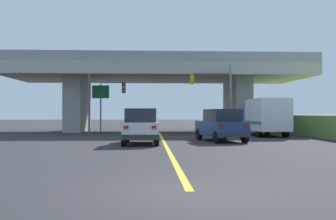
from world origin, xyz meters
The scene contains 9 objects.
ground centered at (0.00, 29.97, 0.00)m, with size 160.00×160.00×0.00m, color #2B2B2D.
overpass_bridge centered at (0.00, 29.97, 5.02)m, with size 28.78×10.41×7.20m.
lane_divider_stripe centered at (0.00, 13.49, 0.00)m, with size 0.20×26.97×0.01m, color yellow.
suv_lead centered at (-1.38, 13.59, 1.01)m, with size 2.00×4.31×2.02m.
suv_crossing centered at (3.62, 15.52, 1.01)m, with size 2.77×4.79×2.02m.
box_truck centered at (8.16, 21.38, 1.53)m, with size 2.33×6.59×2.87m.
traffic_signal_nearside centered at (4.90, 24.04, 3.80)m, with size 3.56×0.36×6.03m.
traffic_signal_farside centered at (-4.94, 24.79, 3.29)m, with size 3.19×0.36×5.19m.
highway_sign centered at (-5.50, 28.24, 3.38)m, with size 1.63×0.17×4.59m.
Camera 1 is at (-0.90, -8.49, 1.72)m, focal length 41.20 mm.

